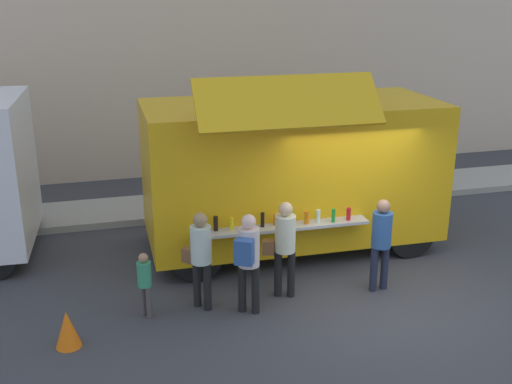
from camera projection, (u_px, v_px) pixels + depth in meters
The scene contains 10 objects.
ground_plane at pixel (379, 300), 10.07m from camera, with size 60.00×60.00×0.00m, color #38383D.
curb_strip at pixel (79, 215), 13.54m from camera, with size 28.00×1.60×0.15m, color #9E998E.
food_truck_main at pixel (292, 170), 11.66m from camera, with size 5.44×3.09×3.49m.
traffic_cone_orange at pixel (67, 329), 8.69m from camera, with size 0.36×0.36×0.55m, color orange.
trash_bin at pixel (399, 176), 14.99m from camera, with size 0.60×0.60×0.91m, color #2F5F36.
customer_front_ordering at pixel (284, 241), 9.90m from camera, with size 0.52×0.36×1.62m.
customer_mid_with_backpack at pixel (248, 254), 9.35m from camera, with size 0.45×0.53×1.62m.
customer_rear_waiting at pixel (200, 252), 9.53m from camera, with size 0.44×0.48×1.60m.
customer_extra_browsing at pixel (381, 237), 10.11m from camera, with size 0.33×0.32×1.59m.
child_near_queue at pixel (145, 279), 9.37m from camera, with size 0.21×0.21×1.05m.
Camera 1 is at (-4.26, -8.17, 4.86)m, focal length 43.63 mm.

